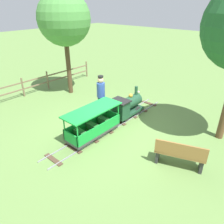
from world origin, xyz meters
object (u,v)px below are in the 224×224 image
object	(u,v)px
conductor_person	(101,93)
park_bench	(180,154)
passenger_car	(93,125)
oak_tree_near	(64,19)
locomotive	(127,106)

from	to	relation	value
conductor_person	park_bench	distance (m)	3.70
passenger_car	park_bench	distance (m)	2.80
conductor_person	park_bench	xyz separation A→B (m)	(3.58, -0.75, -0.54)
oak_tree_near	conductor_person	bearing A→B (deg)	-15.14
park_bench	conductor_person	bearing A→B (deg)	168.15
passenger_car	oak_tree_near	world-z (taller)	oak_tree_near
park_bench	locomotive	bearing A→B (deg)	155.04
oak_tree_near	locomotive	bearing A→B (deg)	-3.55
oak_tree_near	passenger_car	bearing A→B (deg)	-28.79
passenger_car	oak_tree_near	distance (m)	5.05
passenger_car	oak_tree_near	bearing A→B (deg)	151.21
locomotive	oak_tree_near	size ratio (longest dim) A/B	0.32
passenger_car	park_bench	bearing A→B (deg)	9.87
locomotive	conductor_person	bearing A→B (deg)	-146.79
conductor_person	oak_tree_near	size ratio (longest dim) A/B	0.36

